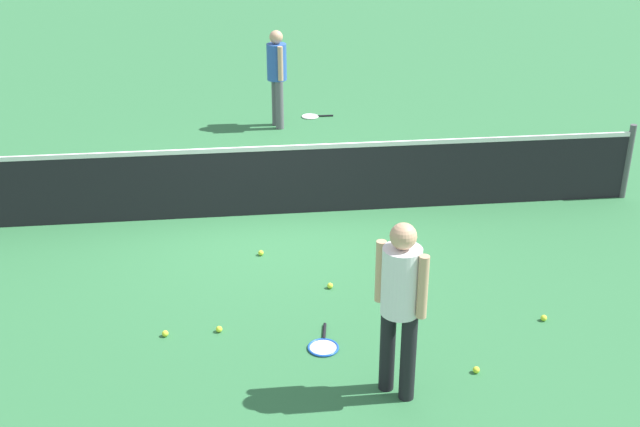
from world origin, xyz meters
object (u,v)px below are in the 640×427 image
tennis_racket_far_player (312,116)px  player_far_side (277,71)px  tennis_ball_midcourt (165,333)px  tennis_ball_baseline (544,318)px  player_near_side (400,296)px  tennis_racket_near_player (323,346)px  tennis_ball_stray_right (261,253)px  tennis_ball_by_net (330,286)px  tennis_ball_stray_left (476,370)px  tennis_ball_near_player (219,329)px

tennis_racket_far_player → player_far_side: bearing=-143.7°
tennis_ball_midcourt → tennis_ball_baseline: (3.92, -0.16, 0.00)m
player_near_side → player_far_side: bearing=94.0°
player_far_side → tennis_racket_near_player: bearing=-90.2°
tennis_racket_far_player → tennis_ball_stray_right: 5.48m
tennis_ball_by_net → tennis_ball_baseline: size_ratio=1.00×
tennis_ball_baseline → tennis_ball_stray_left: (-0.97, -0.81, 0.00)m
tennis_racket_near_player → player_near_side: bearing=-54.5°
tennis_ball_midcourt → tennis_ball_near_player: bearing=1.9°
player_near_side → tennis_ball_near_player: player_near_side is taller
tennis_racket_near_player → tennis_ball_by_net: (0.21, 1.14, 0.02)m
player_near_side → tennis_ball_baseline: (1.78, 1.01, -0.98)m
player_near_side → tennis_ball_baseline: bearing=29.5°
player_far_side → tennis_racket_far_player: 1.28m
player_far_side → tennis_ball_by_net: size_ratio=25.76×
tennis_racket_far_player → tennis_ball_by_net: size_ratio=8.83×
tennis_racket_near_player → tennis_ball_midcourt: 1.61m
tennis_ball_midcourt → tennis_racket_far_player: bearing=72.2°
player_near_side → tennis_racket_near_player: bearing=125.5°
player_far_side → tennis_racket_far_player: bearing=36.3°
tennis_ball_stray_left → tennis_racket_near_player: bearing=156.8°
tennis_ball_near_player → tennis_ball_stray_left: 2.60m
tennis_racket_far_player → tennis_ball_midcourt: (-2.25, -7.01, 0.02)m
tennis_ball_midcourt → tennis_ball_stray_left: (2.95, -0.97, 0.00)m
player_near_side → tennis_racket_near_player: 1.40m
player_far_side → tennis_ball_baseline: size_ratio=25.76×
player_near_side → player_far_side: 7.72m
tennis_ball_stray_left → tennis_ball_stray_right: 3.24m
tennis_racket_far_player → tennis_ball_near_player: bearing=-103.7°
tennis_ball_baseline → tennis_ball_stray_left: size_ratio=1.00×
player_far_side → tennis_ball_baseline: 7.15m
player_far_side → tennis_racket_near_player: player_far_side is taller
tennis_ball_near_player → tennis_racket_near_player: bearing=-21.0°
tennis_ball_near_player → tennis_ball_by_net: (1.24, 0.75, 0.00)m
player_near_side → tennis_ball_midcourt: bearing=151.2°
tennis_ball_near_player → tennis_ball_stray_right: size_ratio=1.00×
tennis_ball_baseline → tennis_racket_far_player: bearing=103.1°
tennis_ball_stray_right → player_near_side: bearing=-69.0°
player_far_side → tennis_ball_near_player: 6.67m
tennis_racket_near_player → tennis_ball_by_net: size_ratio=9.12×
tennis_ball_baseline → tennis_ball_midcourt: bearing=177.6°
tennis_racket_far_player → tennis_ball_stray_left: bearing=-85.0°
tennis_racket_near_player → tennis_ball_stray_right: size_ratio=9.12×
player_near_side → tennis_racket_far_player: (0.11, 8.18, -1.00)m
tennis_racket_far_player → tennis_ball_by_net: (-0.46, -6.24, 0.02)m
tennis_ball_by_net → player_far_side: bearing=91.8°
tennis_racket_far_player → tennis_ball_stray_left: 8.01m
tennis_racket_far_player → tennis_ball_stray_left: tennis_ball_stray_left is taller
tennis_racket_far_player → tennis_ball_midcourt: bearing=-107.8°
tennis_racket_near_player → tennis_ball_stray_left: (1.38, -0.59, 0.02)m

